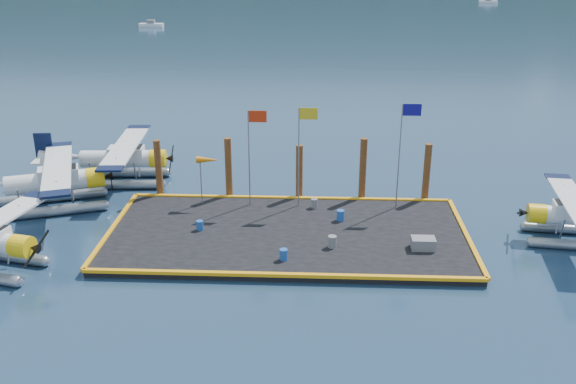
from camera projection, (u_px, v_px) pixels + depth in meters
The scene contains 20 objects.
ground at pixel (287, 238), 36.32m from camera, with size 4000.00×4000.00×0.00m, color #172A45.
dock at pixel (287, 235), 36.25m from camera, with size 20.00×10.00×0.40m, color black.
dock_bumpers at pixel (287, 230), 36.14m from camera, with size 20.25×10.25×0.18m, color orange, non-canonical shape.
seaplane_b at pixel (53, 184), 39.71m from camera, with size 9.62×10.23×3.68m.
seaplane_c at pixel (121, 161), 43.89m from camera, with size 9.25×10.19×3.62m.
drum_0 at pixel (200, 225), 36.29m from camera, with size 0.39×0.39×0.56m, color #1C4A9C.
drum_1 at pixel (332, 242), 34.24m from camera, with size 0.46×0.46×0.65m, color slate.
drum_2 at pixel (340, 215), 37.48m from camera, with size 0.46×0.46×0.64m, color #1C4A9C.
drum_3 at pixel (284, 255), 32.91m from camera, with size 0.42×0.42×0.60m, color #1C4A9C.
drum_5 at pixel (314, 203), 39.27m from camera, with size 0.41×0.41×0.58m, color slate.
crate at pixel (423, 243), 34.07m from camera, with size 1.26×0.84×0.63m, color slate.
flagpole_red at pixel (252, 143), 38.32m from camera, with size 1.14×0.08×6.00m.
flagpole_yellow at pixel (302, 142), 38.15m from camera, with size 1.14×0.08×6.20m.
flagpole_blue at pixel (404, 141), 37.83m from camera, with size 1.14×0.08×6.50m.
windsock at pixel (208, 161), 38.87m from camera, with size 1.40×0.44×3.12m.
piling_0 at pixel (159, 170), 40.96m from camera, with size 0.44×0.44×4.00m, color #492814.
piling_1 at pixel (229, 170), 40.73m from camera, with size 0.44×0.44×4.20m, color #492814.
piling_2 at pixel (299, 174), 40.61m from camera, with size 0.44×0.44×3.80m, color #492814.
piling_3 at pixel (363, 171), 40.34m from camera, with size 0.44×0.44×4.30m, color #492814.
piling_4 at pixel (427, 174), 40.23m from camera, with size 0.44×0.44×4.00m, color #492814.
Camera 1 is at (1.54, -32.74, 15.87)m, focal length 40.00 mm.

